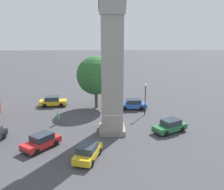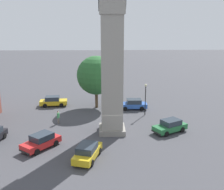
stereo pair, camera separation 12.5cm
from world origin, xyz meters
name	(u,v)px [view 2 (the right image)]	position (x,y,z in m)	size (l,w,h in m)	color
ground_plane	(112,132)	(0.00, 0.00, 0.00)	(200.00, 200.00, 0.00)	#424247
clock_tower	(112,11)	(0.00, 0.00, 13.63)	(3.65, 3.65, 23.23)	gray
car_blue_kerb	(133,104)	(8.69, -3.43, 0.76)	(1.82, 4.13, 1.53)	#2D5BB7
car_silver_kerb	(170,126)	(-0.28, -6.82, 0.76)	(3.48, 4.43, 1.53)	#236B38
car_white_side	(53,101)	(10.67, 8.75, 0.76)	(2.07, 4.26, 1.53)	gold
car_black_far	(87,152)	(-6.58, 2.51, 0.76)	(4.43, 2.75, 1.53)	gold
car_green_alley	(41,141)	(-4.08, 7.37, 0.76)	(4.29, 3.87, 1.53)	red
pedestrian	(58,116)	(2.91, 6.74, 1.01)	(0.55, 0.27, 1.69)	#706656
tree	(96,75)	(9.72, 2.04, 4.96)	(5.75, 5.75, 7.85)	brown
lamp_post	(146,94)	(5.97, -4.80, 3.02)	(0.36, 0.36, 4.44)	black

